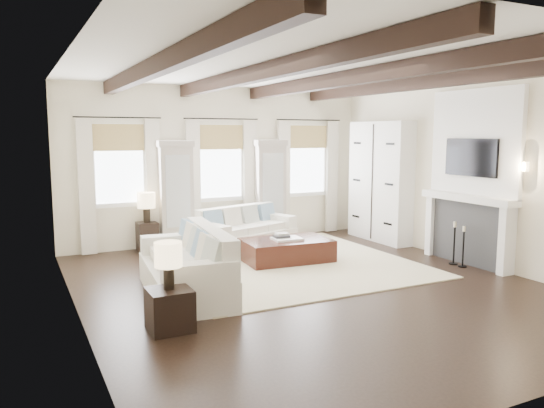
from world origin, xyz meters
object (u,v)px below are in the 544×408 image
side_table_front (170,310)px  side_table_back (147,237)px  sofa_back (245,233)px  ottoman (286,250)px  sofa_left (190,268)px

side_table_front → side_table_back: (0.75, 4.26, 0.04)m
sofa_back → ottoman: (0.26, -1.24, -0.13)m
sofa_left → ottoman: (2.13, 1.11, -0.18)m
sofa_back → side_table_front: (-2.50, -3.57, -0.09)m
side_table_front → sofa_left: bearing=62.6°
sofa_left → ottoman: bearing=27.6°
ottoman → side_table_front: bearing=-135.7°
sofa_back → ottoman: bearing=-78.3°
sofa_back → side_table_front: sofa_back is taller
ottoman → side_table_front: side_table_front is taller
ottoman → side_table_front: 3.61m
sofa_back → sofa_left: size_ratio=0.93×
ottoman → sofa_back: bearing=105.8°
ottoman → side_table_back: (-2.01, 1.93, 0.08)m
side_table_front → side_table_back: size_ratio=0.86×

